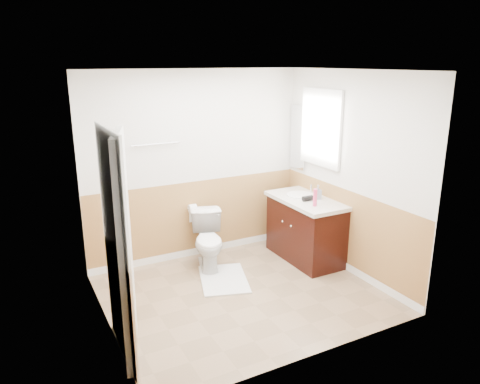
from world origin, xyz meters
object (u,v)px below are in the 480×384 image
vanity_cabinet (305,231)px  soap_dispenser (318,192)px  toilet (209,241)px  lotion_bottle (315,198)px  bath_mat (224,279)px

vanity_cabinet → soap_dispenser: 0.56m
toilet → lotion_bottle: lotion_bottle is taller
toilet → lotion_bottle: 1.47m
toilet → soap_dispenser: soap_dispenser is taller
lotion_bottle → vanity_cabinet: bearing=71.9°
vanity_cabinet → lotion_bottle: lotion_bottle is taller
lotion_bottle → soap_dispenser: (0.22, 0.23, -0.02)m
toilet → soap_dispenser: size_ratio=3.87×
toilet → lotion_bottle: (1.15, -0.68, 0.60)m
vanity_cabinet → soap_dispenser: size_ratio=5.93×
bath_mat → soap_dispenser: soap_dispenser is taller
toilet → bath_mat: toilet is taller
vanity_cabinet → soap_dispenser: soap_dispenser is taller
toilet → vanity_cabinet: (1.25, -0.37, 0.04)m
soap_dispenser → toilet: bearing=162.1°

